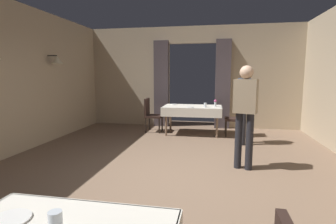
# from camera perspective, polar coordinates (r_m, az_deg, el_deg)

# --- Properties ---
(ground) EXTENTS (10.08, 10.08, 0.00)m
(ground) POSITION_cam_1_polar(r_m,az_deg,el_deg) (4.13, -0.70, -14.19)
(ground) COLOR #7A604C
(wall_back) EXTENTS (6.40, 0.27, 3.00)m
(wall_back) POSITION_cam_1_polar(r_m,az_deg,el_deg) (7.96, 5.25, 7.70)
(wall_back) COLOR tan
(wall_back) RESTS_ON ground
(dining_table_mid) EXTENTS (1.54, 0.92, 0.75)m
(dining_table_mid) POSITION_cam_1_polar(r_m,az_deg,el_deg) (6.95, 5.37, 0.60)
(dining_table_mid) COLOR #7A604C
(dining_table_mid) RESTS_ON ground
(chair_mid_left) EXTENTS (0.44, 0.44, 0.93)m
(chair_mid_left) POSITION_cam_1_polar(r_m,az_deg,el_deg) (7.24, -3.72, -0.28)
(chair_mid_left) COLOR black
(chair_mid_left) RESTS_ON ground
(chair_mid_right) EXTENTS (0.44, 0.44, 0.93)m
(chair_mid_right) POSITION_cam_1_polar(r_m,az_deg,el_deg) (6.94, 14.87, -0.89)
(chair_mid_right) COLOR black
(chair_mid_right) RESTS_ON ground
(plate_near_a) EXTENTS (0.22, 0.22, 0.01)m
(plate_near_a) POSITION_cam_1_polar(r_m,az_deg,el_deg) (1.82, -31.31, -19.43)
(plate_near_a) COLOR white
(plate_near_a) RESTS_ON dining_table_near
(glass_near_b) EXTENTS (0.07, 0.07, 0.11)m
(glass_near_b) POSITION_cam_1_polar(r_m,az_deg,el_deg) (1.60, -23.45, -21.08)
(glass_near_b) COLOR silver
(glass_near_b) RESTS_ON dining_table_near
(flower_vase_mid) EXTENTS (0.07, 0.07, 0.19)m
(flower_vase_mid) POSITION_cam_1_polar(r_m,az_deg,el_deg) (6.89, 10.34, 1.99)
(flower_vase_mid) COLOR silver
(flower_vase_mid) RESTS_ON dining_table_mid
(plate_mid_b) EXTENTS (0.19, 0.19, 0.01)m
(plate_mid_b) POSITION_cam_1_polar(r_m,az_deg,el_deg) (7.30, 1.39, 1.71)
(plate_mid_b) COLOR white
(plate_mid_b) RESTS_ON dining_table_mid
(glass_mid_c) EXTENTS (0.07, 0.07, 0.11)m
(glass_mid_c) POSITION_cam_1_polar(r_m,az_deg,el_deg) (6.74, 8.17, 1.54)
(glass_mid_c) COLOR silver
(glass_mid_c) RESTS_ON dining_table_mid
(plate_mid_d) EXTENTS (0.19, 0.19, 0.01)m
(plate_mid_d) POSITION_cam_1_polar(r_m,az_deg,el_deg) (6.64, 4.89, 1.05)
(plate_mid_d) COLOR white
(plate_mid_d) RESTS_ON dining_table_mid
(person_waiter_by_doorway) EXTENTS (0.25, 0.38, 1.72)m
(person_waiter_by_doorway) POSITION_cam_1_polar(r_m,az_deg,el_deg) (6.08, 16.22, 2.65)
(person_waiter_by_doorway) COLOR black
(person_waiter_by_doorway) RESTS_ON ground
(person_diner_standing_aside) EXTENTS (0.41, 0.32, 1.72)m
(person_diner_standing_aside) POSITION_cam_1_polar(r_m,az_deg,el_deg) (4.44, 16.56, 0.74)
(person_diner_standing_aside) COLOR black
(person_diner_standing_aside) RESTS_ON ground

